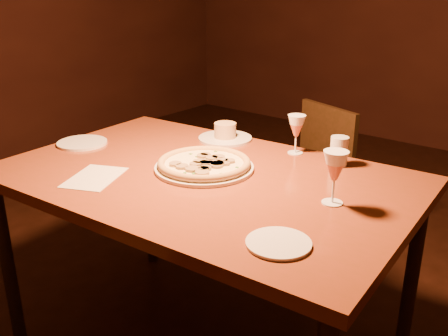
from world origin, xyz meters
The scene contains 10 objects.
dining_table centered at (-0.07, 0.11, 0.73)m, with size 1.57×1.07×0.80m.
chair_far centered at (-0.17, 1.07, 0.48)m, with size 0.52×0.52×0.85m.
pizza_plate centered at (-0.10, 0.14, 0.82)m, with size 0.37×0.37×0.04m.
ramekin_saucer centered at (-0.27, 0.48, 0.83)m, with size 0.24×0.24×0.08m.
wine_glass_far centered at (0.07, 0.52, 0.88)m, with size 0.07×0.07×0.16m, color #CA6F54, non-canonical shape.
wine_glass_right centered at (0.42, 0.17, 0.89)m, with size 0.08×0.08×0.17m, color #CA6F54, non-canonical shape.
water_tumbler centered at (0.27, 0.50, 0.86)m, with size 0.07×0.07×0.11m, color silver.
side_plate_left centered at (-0.71, 0.04, 0.81)m, with size 0.21×0.21×0.01m, color silver.
side_plate_near centered at (0.43, -0.16, 0.81)m, with size 0.18×0.18×0.01m, color silver.
menu_card centered at (-0.35, -0.17, 0.80)m, with size 0.16×0.24×0.00m, color beige.
Camera 1 is at (1.06, -1.17, 1.47)m, focal length 40.00 mm.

